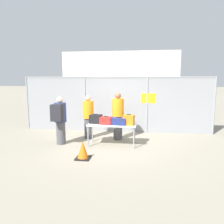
{
  "coord_description": "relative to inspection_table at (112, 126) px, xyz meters",
  "views": [
    {
      "loc": [
        1.11,
        -7.12,
        2.24
      ],
      "look_at": [
        0.03,
        0.68,
        1.05
      ],
      "focal_mm": 35.0,
      "sensor_mm": 36.0,
      "label": 1
    }
  ],
  "objects": [
    {
      "name": "suitcase_red",
      "position": [
        -0.19,
        -0.06,
        0.19
      ],
      "size": [
        0.42,
        0.34,
        0.28
      ],
      "color": "red",
      "rests_on": "inspection_table"
    },
    {
      "name": "suitcase_orange",
      "position": [
        0.57,
        -0.04,
        0.23
      ],
      "size": [
        0.39,
        0.36,
        0.36
      ],
      "color": "orange",
      "rests_on": "inspection_table"
    },
    {
      "name": "ground_plane",
      "position": [
        -0.11,
        -0.08,
        -0.67
      ],
      "size": [
        120.0,
        120.0,
        0.0
      ],
      "primitive_type": "plane",
      "color": "gray"
    },
    {
      "name": "fence_section",
      "position": [
        -0.11,
        1.96,
        0.56
      ],
      "size": [
        8.05,
        0.07,
        2.35
      ],
      "color": "gray",
      "rests_on": "ground_plane"
    },
    {
      "name": "suitcase_black",
      "position": [
        -0.57,
        0.07,
        0.21
      ],
      "size": [
        0.43,
        0.39,
        0.32
      ],
      "color": "black",
      "rests_on": "inspection_table"
    },
    {
      "name": "traveler_hooded",
      "position": [
        -1.77,
        -0.2,
        0.24
      ],
      "size": [
        0.41,
        0.63,
        1.65
      ],
      "rotation": [
        0.0,
        0.0,
        0.09
      ],
      "color": "#4C4C51",
      "rests_on": "ground_plane"
    },
    {
      "name": "security_worker_far",
      "position": [
        -1.01,
        0.74,
        0.18
      ],
      "size": [
        0.4,
        0.4,
        1.63
      ],
      "rotation": [
        0.0,
        0.0,
        2.7
      ],
      "color": "#4C4C51",
      "rests_on": "ground_plane"
    },
    {
      "name": "security_worker_near",
      "position": [
        0.12,
        0.73,
        0.24
      ],
      "size": [
        0.43,
        0.43,
        1.76
      ],
      "rotation": [
        0.0,
        0.0,
        3.19
      ],
      "color": "#4C4C51",
      "rests_on": "ground_plane"
    },
    {
      "name": "inspection_table",
      "position": [
        0.0,
        0.0,
        0.0
      ],
      "size": [
        1.64,
        0.75,
        0.72
      ],
      "color": "silver",
      "rests_on": "ground_plane"
    },
    {
      "name": "suitcase_navy",
      "position": [
        0.24,
        -0.06,
        0.18
      ],
      "size": [
        0.53,
        0.36,
        0.26
      ],
      "color": "navy",
      "rests_on": "inspection_table"
    },
    {
      "name": "distant_hangar",
      "position": [
        -2.5,
        32.8,
        2.55
      ],
      "size": [
        17.99,
        12.95,
        6.44
      ],
      "color": "beige",
      "rests_on": "ground_plane"
    },
    {
      "name": "utility_trailer",
      "position": [
        2.05,
        4.21,
        -0.27
      ],
      "size": [
        3.26,
        1.97,
        0.67
      ],
      "color": "silver",
      "rests_on": "ground_plane"
    },
    {
      "name": "traffic_cone",
      "position": [
        -0.64,
        -1.43,
        -0.43
      ],
      "size": [
        0.41,
        0.41,
        0.51
      ],
      "color": "black",
      "rests_on": "ground_plane"
    }
  ]
}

